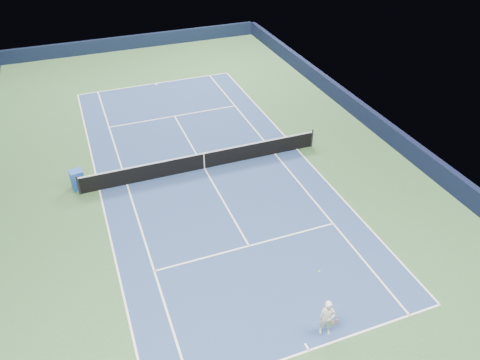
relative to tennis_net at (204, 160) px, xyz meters
name	(u,v)px	position (x,y,z in m)	size (l,w,h in m)	color
ground	(204,168)	(0.00, 0.00, -0.50)	(40.00, 40.00, 0.00)	#32572F
wall_far	(135,42)	(0.00, 19.82, 0.05)	(22.00, 0.35, 1.10)	black
wall_right	(378,125)	(10.82, 0.00, 0.05)	(0.35, 40.00, 1.10)	black
court_surface	(204,168)	(0.00, 0.00, -0.50)	(10.97, 23.77, 0.01)	navy
baseline_far	(156,83)	(0.00, 11.88, -0.50)	(10.97, 0.08, 0.00)	white
baseline_near	(309,350)	(0.00, -11.88, -0.50)	(10.97, 0.08, 0.00)	white
sideline_doubles_right	(297,149)	(5.49, 0.00, -0.50)	(0.08, 23.77, 0.00)	white
sideline_doubles_left	(99,190)	(-5.49, 0.00, -0.50)	(0.08, 23.77, 0.00)	white
sideline_singles_right	(275,154)	(4.12, 0.00, -0.50)	(0.08, 23.77, 0.00)	white
sideline_singles_left	(127,184)	(-4.12, 0.00, -0.50)	(0.08, 23.77, 0.00)	white
service_line_far	(175,116)	(0.00, 6.40, -0.50)	(8.23, 0.08, 0.00)	white
service_line_near	(249,246)	(0.00, -6.40, -0.50)	(8.23, 0.08, 0.00)	white
center_service_line	(204,168)	(0.00, 0.00, -0.50)	(0.08, 12.80, 0.00)	white
center_mark_far	(156,84)	(0.00, 11.73, -0.50)	(0.08, 0.30, 0.00)	white
center_mark_near	(307,347)	(0.00, -11.73, -0.50)	(0.08, 0.30, 0.00)	white
tennis_net	(204,160)	(0.00, 0.00, 0.00)	(12.90, 0.10, 1.07)	black
sponsor_cube	(77,179)	(-6.40, 0.58, 0.00)	(0.68, 0.63, 1.01)	blue
tennis_player	(327,318)	(0.87, -11.42, 0.26)	(0.78, 1.31, 2.06)	white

